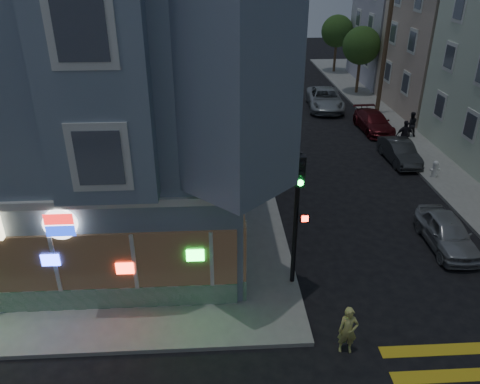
{
  "coord_description": "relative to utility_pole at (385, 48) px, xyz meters",
  "views": [
    {
      "loc": [
        0.19,
        -8.2,
        10.44
      ],
      "look_at": [
        1.07,
        7.06,
        2.67
      ],
      "focal_mm": 35.0,
      "sensor_mm": 36.0,
      "label": 1
    }
  ],
  "objects": [
    {
      "name": "sidewalk_nw",
      "position": [
        -25.5,
        -1.0,
        -4.72
      ],
      "size": [
        33.0,
        42.0,
        0.15
      ],
      "primitive_type": "cube",
      "color": "gray",
      "rests_on": "ground"
    },
    {
      "name": "corner_building",
      "position": [
        -18.0,
        -13.02,
        1.02
      ],
      "size": [
        14.6,
        14.6,
        11.4
      ],
      "color": "slate",
      "rests_on": "sidewalk_nw"
    },
    {
      "name": "row_house_d",
      "position": [
        7.5,
        10.0,
        0.6
      ],
      "size": [
        12.0,
        8.6,
        10.5
      ],
      "primitive_type": "cube",
      "color": "#A7A4B5",
      "rests_on": "sidewalk_ne"
    },
    {
      "name": "utility_pole",
      "position": [
        0.0,
        0.0,
        0.0
      ],
      "size": [
        2.2,
        0.3,
        9.0
      ],
      "color": "#4C3826",
      "rests_on": "sidewalk_ne"
    },
    {
      "name": "street_tree_near",
      "position": [
        0.2,
        6.0,
        -0.86
      ],
      "size": [
        3.0,
        3.0,
        5.3
      ],
      "color": "#4C3826",
      "rests_on": "sidewalk_ne"
    },
    {
      "name": "street_tree_far",
      "position": [
        0.2,
        14.0,
        -0.86
      ],
      "size": [
        3.0,
        3.0,
        5.3
      ],
      "color": "#4C3826",
      "rests_on": "sidewalk_ne"
    },
    {
      "name": "running_child",
      "position": [
        -8.11,
        -22.2,
        -4.02
      ],
      "size": [
        0.61,
        0.43,
        1.56
      ],
      "primitive_type": "imported",
      "rotation": [
        0.0,
        0.0,
        -0.11
      ],
      "color": "#CECD69",
      "rests_on": "ground"
    },
    {
      "name": "pedestrian_a",
      "position": [
        0.58,
        -4.72,
        -3.86
      ],
      "size": [
        0.83,
        0.69,
        1.58
      ],
      "primitive_type": "imported",
      "rotation": [
        0.0,
        0.0,
        3.02
      ],
      "color": "black",
      "rests_on": "sidewalk_ne"
    },
    {
      "name": "pedestrian_b",
      "position": [
        -0.7,
        -6.97,
        -3.76
      ],
      "size": [
        1.04,
        0.44,
        1.78
      ],
      "primitive_type": "imported",
      "rotation": [
        0.0,
        0.0,
        3.15
      ],
      "color": "black",
      "rests_on": "sidewalk_ne"
    },
    {
      "name": "parked_car_a",
      "position": [
        -2.72,
        -16.94,
        -4.16
      ],
      "size": [
        1.64,
        3.81,
        1.28
      ],
      "primitive_type": "imported",
      "rotation": [
        0.0,
        0.0,
        -0.03
      ],
      "color": "#A1A5A9",
      "rests_on": "ground"
    },
    {
      "name": "parked_car_b",
      "position": [
        -1.47,
        -8.42,
        -4.18
      ],
      "size": [
        1.42,
        3.76,
        1.23
      ],
      "primitive_type": "imported",
      "rotation": [
        0.0,
        0.0,
        0.03
      ],
      "color": "#323436",
      "rests_on": "ground"
    },
    {
      "name": "parked_car_c",
      "position": [
        -1.3,
        -3.22,
        -4.17
      ],
      "size": [
        1.94,
        4.38,
        1.25
      ],
      "primitive_type": "imported",
      "rotation": [
        0.0,
        0.0,
        0.04
      ],
      "color": "#561319",
      "rests_on": "ground"
    },
    {
      "name": "parked_car_d",
      "position": [
        -3.4,
        1.98,
        -4.05
      ],
      "size": [
        3.01,
        5.61,
        1.5
      ],
      "primitive_type": "imported",
      "rotation": [
        0.0,
        0.0,
        -0.1
      ],
      "color": "#A3A9AD",
      "rests_on": "ground"
    },
    {
      "name": "traffic_signal",
      "position": [
        -9.18,
        -19.12,
        -1.34
      ],
      "size": [
        0.58,
        0.55,
        4.88
      ],
      "rotation": [
        0.0,
        0.0,
        -0.1
      ],
      "color": "black",
      "rests_on": "sidewalk_nw"
    },
    {
      "name": "fire_hydrant",
      "position": [
        -0.48,
        -10.8,
        -4.18
      ],
      "size": [
        0.51,
        0.3,
        0.89
      ],
      "color": "white",
      "rests_on": "sidewalk_ne"
    }
  ]
}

